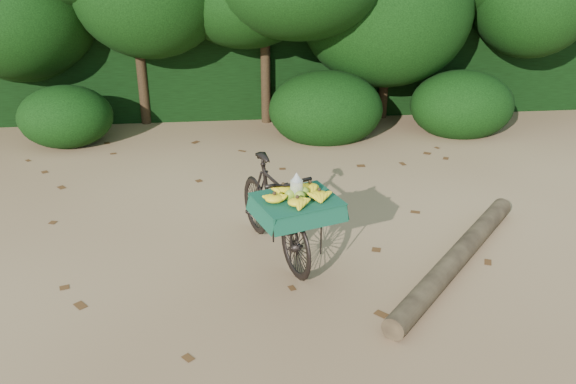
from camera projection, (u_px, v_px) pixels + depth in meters
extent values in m
plane|color=tan|center=(255.00, 261.00, 6.98)|extent=(80.00, 80.00, 0.00)
imported|color=black|center=(274.00, 209.00, 6.92)|extent=(1.12, 1.97, 1.14)
cube|color=black|center=(297.00, 200.00, 6.28)|extent=(0.55, 0.61, 0.03)
cube|color=#154F33|center=(297.00, 199.00, 6.27)|extent=(1.00, 0.91, 0.01)
ellipsoid|color=olive|center=(304.00, 192.00, 6.28)|extent=(0.11, 0.09, 0.12)
ellipsoid|color=olive|center=(294.00, 191.00, 6.30)|extent=(0.11, 0.09, 0.12)
ellipsoid|color=olive|center=(290.00, 195.00, 6.21)|extent=(0.11, 0.09, 0.12)
ellipsoid|color=olive|center=(300.00, 196.00, 6.19)|extent=(0.11, 0.09, 0.12)
cylinder|color=#EAE5C6|center=(296.00, 188.00, 6.23)|extent=(0.13, 0.13, 0.17)
cylinder|color=brown|center=(457.00, 257.00, 6.83)|extent=(2.30, 2.60, 0.23)
cube|color=black|center=(237.00, 64.00, 12.33)|extent=(26.00, 1.80, 1.80)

